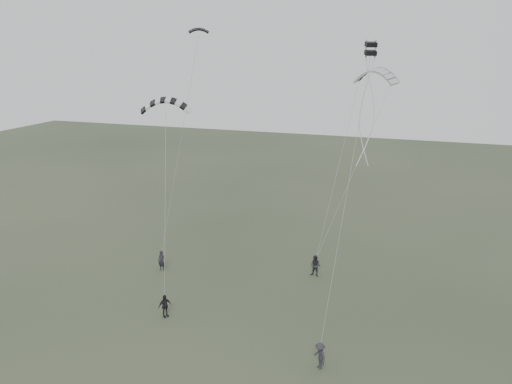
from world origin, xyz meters
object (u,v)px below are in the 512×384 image
(flyer_left, at_px, (162,261))
(kite_dark_small, at_px, (199,29))
(flyer_right, at_px, (315,266))
(flyer_center, at_px, (165,306))
(flyer_far, at_px, (320,356))
(kite_striped, at_px, (166,100))
(kite_pale_large, at_px, (376,70))
(kite_box, at_px, (371,49))

(flyer_left, bearing_deg, kite_dark_small, 71.70)
(flyer_right, distance_m, flyer_center, 11.74)
(flyer_center, relative_size, flyer_far, 1.01)
(kite_dark_small, height_order, kite_striped, kite_dark_small)
(flyer_center, xyz_separation_m, kite_pale_large, (10.64, 15.44, 13.99))
(flyer_left, height_order, kite_box, kite_box)
(flyer_left, relative_size, kite_dark_small, 1.04)
(kite_striped, bearing_deg, flyer_left, 123.39)
(flyer_left, relative_size, flyer_far, 1.05)
(kite_striped, bearing_deg, kite_dark_small, 72.72)
(flyer_far, xyz_separation_m, kite_pale_large, (0.30, 17.56, 13.99))
(flyer_far, height_order, kite_striped, kite_striped)
(flyer_center, distance_m, kite_box, 19.70)
(flyer_left, distance_m, kite_striped, 12.48)
(flyer_right, bearing_deg, kite_pale_large, 77.67)
(kite_dark_small, xyz_separation_m, kite_striped, (0.34, -6.29, -4.65))
(flyer_left, bearing_deg, kite_pale_large, 30.41)
(kite_striped, bearing_deg, flyer_center, -89.50)
(kite_pale_large, bearing_deg, flyer_left, -117.33)
(kite_dark_small, bearing_deg, flyer_left, -131.89)
(flyer_left, bearing_deg, kite_striped, -39.36)
(flyer_center, relative_size, kite_striped, 0.45)
(flyer_left, height_order, kite_dark_small, kite_dark_small)
(flyer_left, distance_m, kite_dark_small, 17.73)
(flyer_left, height_order, kite_pale_large, kite_pale_large)
(flyer_left, relative_size, kite_box, 2.28)
(flyer_right, relative_size, flyer_center, 1.08)
(flyer_right, distance_m, kite_striped, 16.10)
(flyer_far, xyz_separation_m, kite_box, (1.04, 5.96, 15.62))
(flyer_center, bearing_deg, kite_dark_small, 43.05)
(flyer_left, relative_size, flyer_right, 0.96)
(flyer_left, xyz_separation_m, flyer_center, (3.54, -6.04, -0.03))
(flyer_center, bearing_deg, kite_box, -39.37)
(flyer_right, bearing_deg, kite_striped, -147.11)
(flyer_left, height_order, flyer_far, flyer_left)
(flyer_left, relative_size, kite_striped, 0.47)
(flyer_far, relative_size, kite_dark_small, 0.99)
(flyer_right, bearing_deg, flyer_left, -156.01)
(flyer_right, xyz_separation_m, kite_dark_small, (-9.99, 2.33, 16.92))
(flyer_right, height_order, flyer_center, flyer_right)
(kite_dark_small, relative_size, kite_striped, 0.45)
(kite_box, bearing_deg, kite_pale_large, 72.40)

